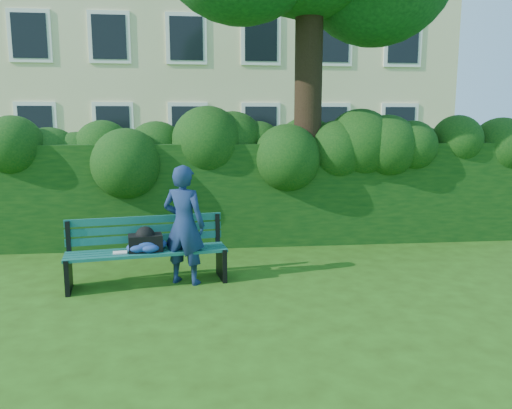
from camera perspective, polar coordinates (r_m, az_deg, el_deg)
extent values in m
plane|color=#294811|center=(7.12, 0.54, -8.35)|extent=(80.00, 80.00, 0.00)
cube|color=beige|center=(21.10, -4.27, 19.85)|extent=(16.00, 8.00, 12.00)
cube|color=white|center=(17.50, -23.82, 8.07)|extent=(1.30, 0.08, 1.60)
cube|color=black|center=(17.46, -23.86, 8.06)|extent=(1.05, 0.04, 1.35)
cube|color=white|center=(16.95, -15.98, 8.48)|extent=(1.30, 0.08, 1.60)
cube|color=black|center=(16.91, -16.00, 8.48)|extent=(1.05, 0.04, 1.35)
cube|color=white|center=(16.72, -7.75, 8.75)|extent=(1.30, 0.08, 1.60)
cube|color=black|center=(16.68, -7.75, 8.75)|extent=(1.05, 0.04, 1.35)
cube|color=white|center=(16.84, 0.54, 8.84)|extent=(1.30, 0.08, 1.60)
cube|color=black|center=(16.80, 0.56, 8.84)|extent=(1.05, 0.04, 1.35)
cube|color=white|center=(17.29, 8.56, 8.75)|extent=(1.30, 0.08, 1.60)
cube|color=black|center=(17.25, 8.59, 8.75)|extent=(1.05, 0.04, 1.35)
cube|color=white|center=(18.05, 16.03, 8.52)|extent=(1.30, 0.08, 1.60)
cube|color=black|center=(18.01, 16.08, 8.51)|extent=(1.05, 0.04, 1.35)
cube|color=white|center=(17.70, -24.45, 17.15)|extent=(1.30, 0.08, 1.60)
cube|color=black|center=(17.66, -24.49, 17.17)|extent=(1.05, 0.04, 1.35)
cube|color=white|center=(17.15, -16.42, 17.87)|extent=(1.30, 0.08, 1.60)
cube|color=black|center=(17.11, -16.44, 17.89)|extent=(1.05, 0.04, 1.35)
cube|color=white|center=(16.92, -7.97, 18.27)|extent=(1.30, 0.08, 1.60)
cube|color=black|center=(16.88, -7.97, 18.29)|extent=(1.05, 0.04, 1.35)
cube|color=white|center=(17.04, 0.56, 18.30)|extent=(1.30, 0.08, 1.60)
cube|color=black|center=(17.00, 0.58, 18.32)|extent=(1.05, 0.04, 1.35)
cube|color=white|center=(17.49, 8.80, 17.96)|extent=(1.30, 0.08, 1.60)
cube|color=black|center=(17.45, 8.83, 17.98)|extent=(1.05, 0.04, 1.35)
cube|color=white|center=(18.24, 16.44, 17.34)|extent=(1.30, 0.08, 1.60)
cube|color=black|center=(18.20, 16.49, 17.35)|extent=(1.05, 0.04, 1.35)
cube|color=#0B330E|center=(9.06, -1.12, 1.34)|extent=(10.00, 1.00, 1.80)
cylinder|color=black|center=(9.02, 5.98, 12.73)|extent=(0.48, 0.48, 5.41)
cube|color=#0D4235|center=(6.70, -12.22, -5.71)|extent=(2.11, 0.44, 0.04)
cube|color=#0D4235|center=(6.82, -12.28, -5.45)|extent=(2.11, 0.44, 0.04)
cube|color=#0D4235|center=(6.93, -12.34, -5.20)|extent=(2.11, 0.44, 0.04)
cube|color=#0D4235|center=(7.05, -12.40, -4.96)|extent=(2.11, 0.44, 0.04)
cube|color=#0D4235|center=(7.10, -12.47, -3.79)|extent=(2.10, 0.37, 0.10)
cube|color=#0D4235|center=(7.08, -12.51, -2.75)|extent=(2.10, 0.37, 0.10)
cube|color=#0D4235|center=(7.06, -12.56, -1.70)|extent=(2.10, 0.37, 0.10)
cube|color=black|center=(6.96, -20.64, -7.51)|extent=(0.14, 0.50, 0.44)
cube|color=black|center=(7.11, -20.66, -3.58)|extent=(0.07, 0.07, 0.45)
cube|color=black|center=(6.86, -20.78, -5.86)|extent=(0.13, 0.42, 0.05)
cube|color=black|center=(7.06, -3.98, -6.68)|extent=(0.14, 0.50, 0.44)
cube|color=black|center=(7.20, -4.43, -2.83)|extent=(0.07, 0.07, 0.45)
cube|color=black|center=(6.95, -3.91, -5.05)|extent=(0.13, 0.42, 0.05)
cube|color=white|center=(6.81, -15.27, -5.32)|extent=(0.20, 0.16, 0.02)
cube|color=black|center=(6.84, -12.52, -4.28)|extent=(0.48, 0.35, 0.22)
imported|color=navy|center=(6.76, -8.22, -2.33)|extent=(0.70, 0.59, 1.62)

